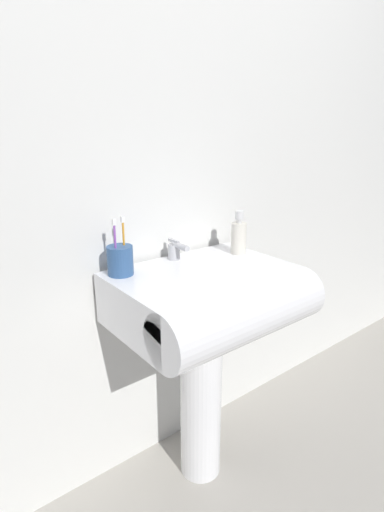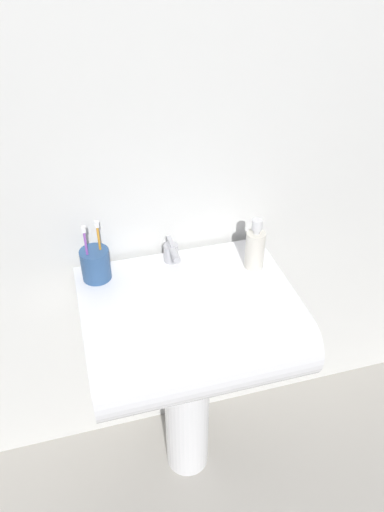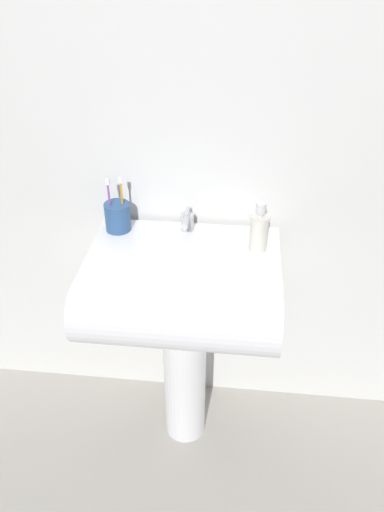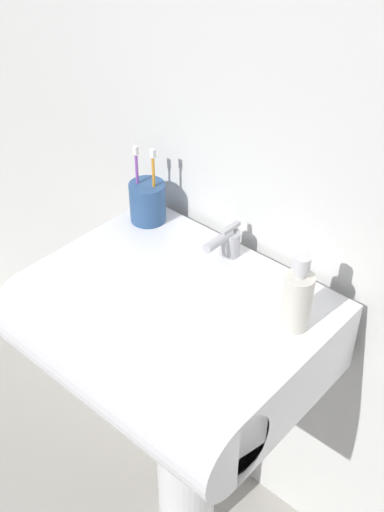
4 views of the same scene
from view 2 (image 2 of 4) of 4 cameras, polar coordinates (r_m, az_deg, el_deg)
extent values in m
plane|color=#ADA89E|center=(2.11, -0.52, -22.00)|extent=(6.00, 6.00, 0.00)
cube|color=silver|center=(1.46, -3.35, 12.38)|extent=(5.00, 0.05, 2.40)
cylinder|color=white|center=(1.83, -0.58, -16.46)|extent=(0.16, 0.16, 0.68)
cube|color=white|center=(1.50, -0.68, -6.64)|extent=(0.61, 0.40, 0.18)
cylinder|color=white|center=(1.37, 1.53, -12.18)|extent=(0.61, 0.18, 0.18)
cylinder|color=#B7B7BC|center=(1.54, -2.41, 0.36)|extent=(0.04, 0.04, 0.06)
cylinder|color=#B7B7BC|center=(1.49, -2.08, 0.38)|extent=(0.02, 0.08, 0.02)
cube|color=#B7B7BC|center=(1.52, -2.45, 1.61)|extent=(0.01, 0.06, 0.01)
cylinder|color=#2D5184|center=(1.49, -10.96, -0.95)|extent=(0.09, 0.09, 0.10)
cylinder|color=purple|center=(1.45, -11.86, 0.10)|extent=(0.01, 0.01, 0.16)
cube|color=white|center=(1.40, -12.31, 2.98)|extent=(0.01, 0.01, 0.02)
cylinder|color=orange|center=(1.47, -10.44, 0.69)|extent=(0.01, 0.01, 0.16)
cube|color=white|center=(1.42, -10.83, 3.58)|extent=(0.01, 0.01, 0.02)
cylinder|color=silver|center=(1.51, 7.19, 0.69)|extent=(0.06, 0.06, 0.12)
cylinder|color=silver|center=(1.47, 7.39, 2.83)|extent=(0.02, 0.02, 0.01)
cylinder|color=silver|center=(1.46, 7.46, 3.59)|extent=(0.03, 0.03, 0.03)
camera|label=1|loc=(0.73, -67.64, -36.37)|focal=28.00mm
camera|label=3|loc=(0.50, 95.83, -11.64)|focal=35.00mm
camera|label=4|loc=(1.01, 60.06, 15.43)|focal=45.00mm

